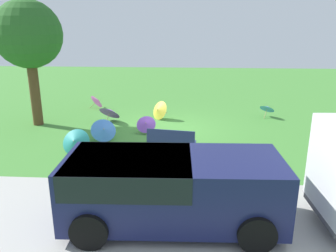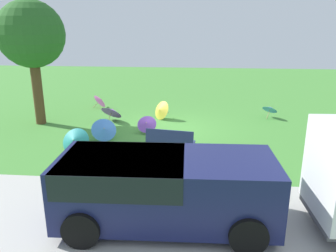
# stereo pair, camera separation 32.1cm
# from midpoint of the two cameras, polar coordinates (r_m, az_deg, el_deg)

# --- Properties ---
(ground) EXTENTS (40.00, 40.00, 0.00)m
(ground) POSITION_cam_midpoint_polar(r_m,az_deg,el_deg) (13.96, 0.96, -0.53)
(ground) COLOR #478C38
(road_strip) EXTENTS (40.00, 4.49, 0.01)m
(road_strip) POSITION_cam_midpoint_polar(r_m,az_deg,el_deg) (7.59, -3.28, -16.84)
(road_strip) COLOR #B2AFA8
(road_strip) RESTS_ON ground
(van_dark) EXTENTS (4.66, 2.25, 1.53)m
(van_dark) POSITION_cam_midpoint_polar(r_m,az_deg,el_deg) (7.31, -0.29, -9.96)
(van_dark) COLOR #191E4C
(van_dark) RESTS_ON ground
(park_bench) EXTENTS (1.65, 0.72, 0.90)m
(park_bench) POSITION_cam_midpoint_polar(r_m,az_deg,el_deg) (11.14, 1.20, -2.66)
(park_bench) COLOR navy
(park_bench) RESTS_ON ground
(shade_tree) EXTENTS (2.74, 2.74, 5.17)m
(shade_tree) POSITION_cam_midpoint_polar(r_m,az_deg,el_deg) (15.16, -21.64, 14.11)
(shade_tree) COLOR brown
(shade_tree) RESTS_ON ground
(parasol_yellow_0) EXTENTS (0.98, 0.99, 0.88)m
(parasol_yellow_0) POSITION_cam_midpoint_polar(r_m,az_deg,el_deg) (15.28, -0.72, 2.74)
(parasol_yellow_0) COLOR tan
(parasol_yellow_0) RESTS_ON ground
(parasol_blue_0) EXTENTS (0.93, 0.92, 0.71)m
(parasol_blue_0) POSITION_cam_midpoint_polar(r_m,az_deg,el_deg) (16.24, 17.51, 2.86)
(parasol_blue_0) COLOR tan
(parasol_blue_0) RESTS_ON ground
(parasol_purple_0) EXTENTS (1.21, 1.16, 0.85)m
(parasol_purple_0) POSITION_cam_midpoint_polar(r_m,az_deg,el_deg) (15.14, -8.88, 2.52)
(parasol_purple_0) COLOR tan
(parasol_purple_0) RESTS_ON ground
(parasol_blue_1) EXTENTS (1.14, 1.03, 0.82)m
(parasol_blue_1) POSITION_cam_midpoint_polar(r_m,az_deg,el_deg) (12.77, -10.13, -0.54)
(parasol_blue_1) COLOR tan
(parasol_blue_1) RESTS_ON ground
(parasol_teal_1) EXTENTS (1.00, 1.00, 0.90)m
(parasol_teal_1) POSITION_cam_midpoint_polar(r_m,az_deg,el_deg) (11.65, -14.82, -2.44)
(parasol_teal_1) COLOR tan
(parasol_teal_1) RESTS_ON ground
(parasol_purple_1) EXTENTS (0.79, 0.74, 0.73)m
(parasol_purple_1) POSITION_cam_midpoint_polar(r_m,az_deg,el_deg) (13.32, -2.97, 0.42)
(parasol_purple_1) COLOR tan
(parasol_purple_1) RESTS_ON ground
(parasol_pink_1) EXTENTS (0.77, 0.81, 0.73)m
(parasol_pink_1) POSITION_cam_midpoint_polar(r_m,az_deg,el_deg) (17.70, -10.86, 4.30)
(parasol_pink_1) COLOR tan
(parasol_pink_1) RESTS_ON ground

